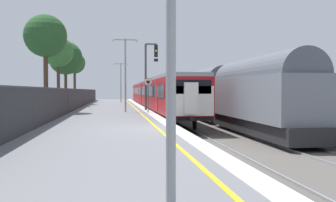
{
  "coord_description": "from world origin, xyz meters",
  "views": [
    {
      "loc": [
        -2.13,
        -15.95,
        1.61
      ],
      "look_at": [
        1.22,
        8.1,
        0.94
      ],
      "focal_mm": 40.63,
      "sensor_mm": 36.0,
      "label": 1
    }
  ],
  "objects_px": {
    "speed_limit_sign": "(148,90)",
    "platform_lamp_mid": "(125,69)",
    "commuter_train_at_platform": "(154,94)",
    "background_tree_back": "(45,37)",
    "signal_gantry": "(149,69)",
    "freight_train_adjacent_track": "(227,93)",
    "background_tree_centre": "(65,59)",
    "background_tree_left": "(59,53)",
    "background_tree_right": "(74,64)",
    "platform_lamp_far": "(121,79)"
  },
  "relations": [
    {
      "from": "background_tree_back",
      "to": "background_tree_left",
      "type": "bearing_deg",
      "value": 93.18
    },
    {
      "from": "platform_lamp_far",
      "to": "background_tree_right",
      "type": "relative_size",
      "value": 0.77
    },
    {
      "from": "signal_gantry",
      "to": "speed_limit_sign",
      "type": "height_order",
      "value": "signal_gantry"
    },
    {
      "from": "background_tree_right",
      "to": "background_tree_back",
      "type": "relative_size",
      "value": 0.97
    },
    {
      "from": "background_tree_centre",
      "to": "background_tree_right",
      "type": "xyz_separation_m",
      "value": [
        0.08,
        9.24,
        0.08
      ]
    },
    {
      "from": "freight_train_adjacent_track",
      "to": "background_tree_centre",
      "type": "bearing_deg",
      "value": 127.6
    },
    {
      "from": "platform_lamp_mid",
      "to": "background_tree_centre",
      "type": "bearing_deg",
      "value": 111.32
    },
    {
      "from": "freight_train_adjacent_track",
      "to": "platform_lamp_mid",
      "type": "distance_m",
      "value": 7.81
    },
    {
      "from": "signal_gantry",
      "to": "background_tree_left",
      "type": "relative_size",
      "value": 0.76
    },
    {
      "from": "platform_lamp_mid",
      "to": "background_tree_back",
      "type": "height_order",
      "value": "background_tree_back"
    },
    {
      "from": "speed_limit_sign",
      "to": "platform_lamp_far",
      "type": "relative_size",
      "value": 0.47
    },
    {
      "from": "background_tree_centre",
      "to": "platform_lamp_mid",
      "type": "bearing_deg",
      "value": -68.68
    },
    {
      "from": "background_tree_left",
      "to": "background_tree_back",
      "type": "distance_m",
      "value": 11.52
    },
    {
      "from": "platform_lamp_far",
      "to": "background_tree_right",
      "type": "xyz_separation_m",
      "value": [
        -6.48,
        2.54,
        2.2
      ]
    },
    {
      "from": "commuter_train_at_platform",
      "to": "freight_train_adjacent_track",
      "type": "relative_size",
      "value": 1.62
    },
    {
      "from": "background_tree_back",
      "to": "freight_train_adjacent_track",
      "type": "bearing_deg",
      "value": -6.61
    },
    {
      "from": "freight_train_adjacent_track",
      "to": "platform_lamp_far",
      "type": "xyz_separation_m",
      "value": [
        -7.46,
        24.92,
        1.74
      ]
    },
    {
      "from": "background_tree_centre",
      "to": "background_tree_back",
      "type": "relative_size",
      "value": 1.03
    },
    {
      "from": "background_tree_left",
      "to": "signal_gantry",
      "type": "bearing_deg",
      "value": -47.6
    },
    {
      "from": "freight_train_adjacent_track",
      "to": "background_tree_centre",
      "type": "relative_size",
      "value": 3.41
    },
    {
      "from": "signal_gantry",
      "to": "background_tree_centre",
      "type": "relative_size",
      "value": 0.74
    },
    {
      "from": "freight_train_adjacent_track",
      "to": "background_tree_left",
      "type": "bearing_deg",
      "value": 136.94
    },
    {
      "from": "background_tree_centre",
      "to": "speed_limit_sign",
      "type": "bearing_deg",
      "value": -65.44
    },
    {
      "from": "speed_limit_sign",
      "to": "platform_lamp_mid",
      "type": "relative_size",
      "value": 0.46
    },
    {
      "from": "commuter_train_at_platform",
      "to": "signal_gantry",
      "type": "relative_size",
      "value": 7.45
    },
    {
      "from": "signal_gantry",
      "to": "platform_lamp_mid",
      "type": "distance_m",
      "value": 3.1
    },
    {
      "from": "speed_limit_sign",
      "to": "background_tree_centre",
      "type": "bearing_deg",
      "value": 114.56
    },
    {
      "from": "commuter_train_at_platform",
      "to": "background_tree_centre",
      "type": "bearing_deg",
      "value": 156.62
    },
    {
      "from": "platform_lamp_far",
      "to": "background_tree_left",
      "type": "bearing_deg",
      "value": -118.71
    },
    {
      "from": "freight_train_adjacent_track",
      "to": "background_tree_right",
      "type": "height_order",
      "value": "background_tree_right"
    },
    {
      "from": "background_tree_left",
      "to": "background_tree_centre",
      "type": "relative_size",
      "value": 0.98
    },
    {
      "from": "background_tree_left",
      "to": "background_tree_back",
      "type": "bearing_deg",
      "value": -86.82
    },
    {
      "from": "signal_gantry",
      "to": "platform_lamp_far",
      "type": "height_order",
      "value": "signal_gantry"
    },
    {
      "from": "freight_train_adjacent_track",
      "to": "speed_limit_sign",
      "type": "distance_m",
      "value": 5.86
    },
    {
      "from": "commuter_train_at_platform",
      "to": "background_tree_left",
      "type": "bearing_deg",
      "value": -175.22
    },
    {
      "from": "freight_train_adjacent_track",
      "to": "background_tree_right",
      "type": "bearing_deg",
      "value": 116.93
    },
    {
      "from": "commuter_train_at_platform",
      "to": "background_tree_right",
      "type": "relative_size",
      "value": 5.85
    },
    {
      "from": "freight_train_adjacent_track",
      "to": "platform_lamp_far",
      "type": "height_order",
      "value": "platform_lamp_far"
    },
    {
      "from": "speed_limit_sign",
      "to": "background_tree_right",
      "type": "distance_m",
      "value": 28.57
    },
    {
      "from": "background_tree_right",
      "to": "commuter_train_at_platform",
      "type": "bearing_deg",
      "value": -53.78
    },
    {
      "from": "speed_limit_sign",
      "to": "background_tree_back",
      "type": "relative_size",
      "value": 0.35
    },
    {
      "from": "commuter_train_at_platform",
      "to": "platform_lamp_far",
      "type": "distance_m",
      "value": 11.72
    },
    {
      "from": "signal_gantry",
      "to": "speed_limit_sign",
      "type": "xyz_separation_m",
      "value": [
        -0.36,
        -3.46,
        -1.78
      ]
    },
    {
      "from": "commuter_train_at_platform",
      "to": "platform_lamp_mid",
      "type": "xyz_separation_m",
      "value": [
        -3.46,
        -12.49,
        1.99
      ]
    },
    {
      "from": "commuter_train_at_platform",
      "to": "platform_lamp_mid",
      "type": "height_order",
      "value": "platform_lamp_mid"
    },
    {
      "from": "platform_lamp_far",
      "to": "background_tree_centre",
      "type": "distance_m",
      "value": 9.62
    },
    {
      "from": "platform_lamp_far",
      "to": "background_tree_back",
      "type": "height_order",
      "value": "background_tree_back"
    },
    {
      "from": "platform_lamp_mid",
      "to": "freight_train_adjacent_track",
      "type": "bearing_deg",
      "value": -10.57
    },
    {
      "from": "signal_gantry",
      "to": "background_tree_back",
      "type": "bearing_deg",
      "value": -164.1
    },
    {
      "from": "freight_train_adjacent_track",
      "to": "platform_lamp_far",
      "type": "bearing_deg",
      "value": 106.68
    }
  ]
}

